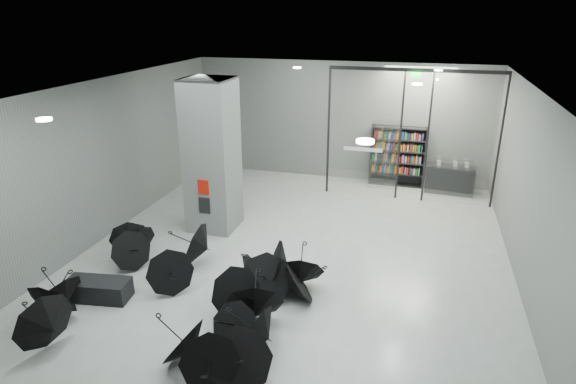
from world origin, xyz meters
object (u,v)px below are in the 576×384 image
(column, at_px, (212,156))
(bench, at_px, (98,289))
(shop_counter, at_px, (450,179))
(umbrella_cluster, at_px, (200,295))
(bookshelf, at_px, (398,156))

(column, bearing_deg, bench, -102.50)
(bench, bearing_deg, shop_counter, 41.68)
(shop_counter, bearing_deg, column, -139.48)
(bench, relative_size, umbrella_cluster, 0.23)
(bookshelf, height_order, umbrella_cluster, bookshelf)
(bench, xyz_separation_m, shop_counter, (7.11, 8.39, 0.24))
(umbrella_cluster, bearing_deg, column, 109.40)
(bookshelf, distance_m, shop_counter, 1.83)
(column, height_order, umbrella_cluster, column)
(bench, height_order, shop_counter, shop_counter)
(bench, distance_m, umbrella_cluster, 2.20)
(bench, height_order, umbrella_cluster, umbrella_cluster)
(bench, distance_m, bookshelf, 10.27)
(bookshelf, bearing_deg, shop_counter, -10.05)
(column, xyz_separation_m, bookshelf, (4.52, 4.75, -1.00))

